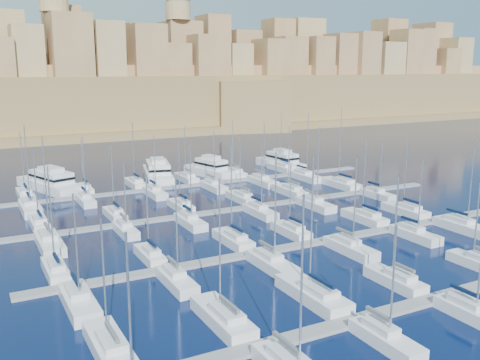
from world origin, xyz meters
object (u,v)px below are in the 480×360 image
sailboat_4 (476,262)px  motor_yacht_d (281,161)px  sailboat_2 (313,294)px  motor_yacht_a (51,182)px  motor_yacht_b (158,172)px  motor_yacht_c (210,169)px  sailboat_0 (109,346)px

sailboat_4 → motor_yacht_d: size_ratio=0.72×
sailboat_2 → motor_yacht_a: (-16.75, 70.27, 0.95)m
motor_yacht_b → motor_yacht_c: size_ratio=1.28×
motor_yacht_a → motor_yacht_c: bearing=-3.3°
sailboat_0 → motor_yacht_b: (29.31, 70.82, 0.99)m
sailboat_0 → motor_yacht_a: bearing=85.3°
motor_yacht_c → sailboat_0: bearing=-121.1°
sailboat_4 → motor_yacht_b: (-17.59, 71.70, 1.02)m
sailboat_0 → sailboat_4: (46.90, -0.88, -0.03)m
sailboat_2 → motor_yacht_c: (18.93, 68.21, 0.95)m
motor_yacht_b → motor_yacht_d: size_ratio=1.22×
sailboat_2 → motor_yacht_d: 78.99m
motor_yacht_b → sailboat_2: bearing=-95.4°
sailboat_4 → motor_yacht_b: size_ratio=0.59×
sailboat_4 → motor_yacht_c: sailboat_4 is taller
motor_yacht_a → motor_yacht_b: same height
motor_yacht_a → motor_yacht_b: 23.45m
sailboat_0 → sailboat_2: bearing=1.7°
motor_yacht_d → sailboat_2: bearing=-119.6°
motor_yacht_a → sailboat_4: bearing=-60.3°
sailboat_4 → motor_yacht_b: sailboat_4 is taller
motor_yacht_b → motor_yacht_a: bearing=179.7°
motor_yacht_a → sailboat_2: bearing=-76.6°
motor_yacht_a → sailboat_0: bearing=-94.7°
sailboat_4 → motor_yacht_a: size_ratio=0.58×
sailboat_2 → motor_yacht_b: bearing=84.6°
sailboat_2 → motor_yacht_d: sailboat_2 is taller
sailboat_0 → motor_yacht_a: 71.17m
sailboat_2 → motor_yacht_d: bearing=60.4°
sailboat_4 → sailboat_2: bearing=176.4°
sailboat_2 → sailboat_4: sailboat_2 is taller
motor_yacht_a → motor_yacht_c: size_ratio=1.30×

